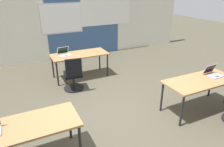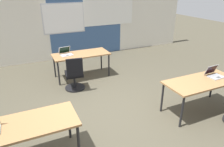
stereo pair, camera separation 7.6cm
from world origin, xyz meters
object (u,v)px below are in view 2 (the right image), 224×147
desk_near_right (201,83)px  chair_far_left (74,76)px  desk_near_left (22,128)px  laptop_far_left (66,53)px  laptop_near_right_end (214,74)px  desk_far_center (81,56)px

desk_near_right → chair_far_left: (-2.17, 2.08, -0.28)m
desk_near_left → laptop_far_left: bearing=65.1°
laptop_near_right_end → chair_far_left: 3.30m
chair_far_left → desk_near_left: bearing=64.6°
desk_near_right → laptop_near_right_end: laptop_near_right_end is taller
desk_near_right → laptop_far_left: 3.60m
desk_near_left → chair_far_left: (1.33, 2.08, -0.28)m
laptop_near_right_end → chair_far_left: (-2.58, 2.02, -0.39)m
laptop_near_right_end → desk_near_right: bearing=-175.1°
desk_far_center → laptop_far_left: size_ratio=4.29×
laptop_near_right_end → desk_near_left: bearing=178.1°
desk_near_left → laptop_far_left: laptop_far_left is taller
desk_far_center → laptop_near_right_end: 3.50m
desk_near_left → desk_near_right: (3.50, 0.00, 0.00)m
desk_near_left → laptop_far_left: (1.33, 2.87, 0.11)m
laptop_near_right_end → desk_far_center: bearing=125.5°
desk_near_right → chair_far_left: 3.02m
laptop_near_right_end → laptop_far_left: 3.82m
desk_near_left → chair_far_left: chair_far_left is taller
desk_near_left → chair_far_left: 2.48m
desk_far_center → chair_far_left: (-0.42, -0.72, -0.28)m
desk_near_left → desk_near_right: 3.50m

